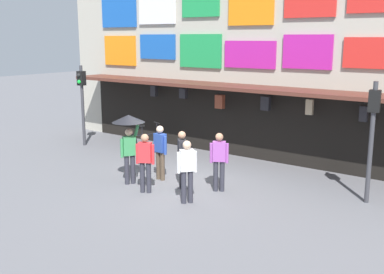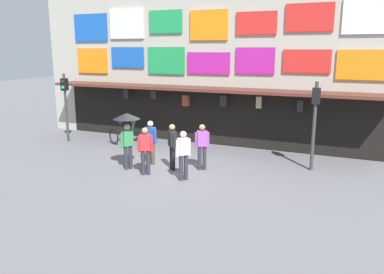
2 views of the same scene
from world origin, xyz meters
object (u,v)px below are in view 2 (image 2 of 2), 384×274
at_px(traffic_light_near, 65,97).
at_px(traffic_light_far, 315,112).
at_px(bicycle_parked, 124,134).
at_px(pedestrian_in_blue, 172,144).
at_px(pedestrian_with_umbrella, 127,125).
at_px(pedestrian_in_purple, 151,140).
at_px(pedestrian_in_green, 202,143).
at_px(pedestrian_in_red, 183,153).
at_px(pedestrian_in_yellow, 145,148).

height_order(traffic_light_near, traffic_light_far, same).
distance_m(bicycle_parked, pedestrian_in_blue, 4.94).
xyz_separation_m(pedestrian_with_umbrella, pedestrian_in_purple, (0.46, 0.86, -0.69)).
bearing_deg(pedestrian_in_green, bicycle_parked, 154.00).
bearing_deg(traffic_light_near, pedestrian_in_red, -21.09).
xyz_separation_m(pedestrian_in_purple, pedestrian_in_green, (2.02, 0.17, 0.04)).
bearing_deg(pedestrian_in_green, pedestrian_in_blue, -155.61).
bearing_deg(pedestrian_in_red, pedestrian_in_green, 84.85).
xyz_separation_m(bicycle_parked, pedestrian_in_blue, (3.98, -2.86, 0.55)).
bearing_deg(traffic_light_far, traffic_light_near, -179.90).
xyz_separation_m(traffic_light_near, pedestrian_in_blue, (6.55, -1.97, -1.19)).
distance_m(traffic_light_near, pedestrian_with_umbrella, 5.68).
xyz_separation_m(traffic_light_far, bicycle_parked, (-8.62, 0.87, -1.75)).
bearing_deg(pedestrian_in_red, bicycle_parked, 142.25).
height_order(bicycle_parked, pedestrian_in_purple, pedestrian_in_purple).
height_order(pedestrian_with_umbrella, pedestrian_in_purple, pedestrian_with_umbrella).
bearing_deg(pedestrian_in_red, pedestrian_with_umbrella, 172.92).
bearing_deg(pedestrian_in_blue, pedestrian_in_purple, 165.69).
relative_size(bicycle_parked, pedestrian_in_blue, 0.80).
distance_m(traffic_light_far, pedestrian_in_purple, 6.05).
relative_size(pedestrian_with_umbrella, pedestrian_in_red, 1.24).
relative_size(pedestrian_in_green, pedestrian_in_red, 1.00).
distance_m(pedestrian_with_umbrella, pedestrian_in_green, 2.77).
bearing_deg(pedestrian_with_umbrella, pedestrian_in_yellow, -18.92).
xyz_separation_m(traffic_light_near, pedestrian_in_red, (7.40, -2.86, -1.19)).
height_order(traffic_light_near, pedestrian_in_blue, traffic_light_near).
bearing_deg(pedestrian_with_umbrella, pedestrian_in_blue, 21.58).
relative_size(traffic_light_near, traffic_light_far, 1.00).
bearing_deg(traffic_light_near, bicycle_parked, 19.18).
height_order(pedestrian_in_green, pedestrian_in_red, same).
relative_size(bicycle_parked, pedestrian_in_purple, 0.80).
xyz_separation_m(bicycle_parked, pedestrian_in_red, (4.84, -3.75, 0.55)).
xyz_separation_m(traffic_light_far, pedestrian_in_green, (-3.66, -1.55, -1.16)).
bearing_deg(pedestrian_in_red, traffic_light_far, 37.27).
distance_m(traffic_light_far, pedestrian_in_yellow, 6.09).
bearing_deg(traffic_light_near, pedestrian_in_yellow, -25.76).
height_order(traffic_light_near, pedestrian_in_purple, traffic_light_near).
distance_m(traffic_light_far, pedestrian_with_umbrella, 6.67).
height_order(pedestrian_in_purple, pedestrian_in_green, same).
xyz_separation_m(traffic_light_far, pedestrian_in_purple, (-5.68, -1.72, -1.19)).
distance_m(traffic_light_near, pedestrian_in_purple, 5.88).
relative_size(traffic_light_far, pedestrian_in_green, 1.90).
height_order(traffic_light_far, pedestrian_in_yellow, traffic_light_far).
bearing_deg(traffic_light_near, pedestrian_in_purple, -17.18).
distance_m(traffic_light_near, pedestrian_in_green, 7.76).
height_order(bicycle_parked, pedestrian_in_red, pedestrian_in_red).
bearing_deg(pedestrian_in_purple, pedestrian_in_red, -31.25).
xyz_separation_m(bicycle_parked, pedestrian_in_purple, (2.94, -2.59, 0.55)).
height_order(traffic_light_far, pedestrian_in_purple, traffic_light_far).
relative_size(bicycle_parked, pedestrian_in_red, 0.80).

